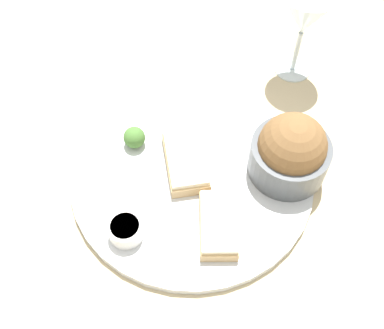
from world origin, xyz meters
The scene contains 8 objects.
ground_plane centered at (0.00, 0.00, 0.00)m, with size 4.00×4.00×0.00m, color #C6B289.
dinner_plate centered at (0.00, 0.00, 0.01)m, with size 0.35×0.35×0.01m.
salad_bowl centered at (0.05, -0.12, 0.06)m, with size 0.11×0.11×0.10m.
sauce_ramekin centered at (-0.12, 0.05, 0.03)m, with size 0.05×0.05×0.03m.
cheese_toast_near centered at (0.01, 0.01, 0.03)m, with size 0.12×0.10×0.03m.
cheese_toast_far centered at (-0.07, -0.06, 0.03)m, with size 0.10×0.08×0.03m.
wine_glass centered at (0.26, -0.09, 0.11)m, with size 0.09×0.09×0.15m.
garnish centered at (0.02, 0.10, 0.03)m, with size 0.03×0.03×0.03m.
Camera 1 is at (-0.34, -0.12, 0.59)m, focal length 45.00 mm.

